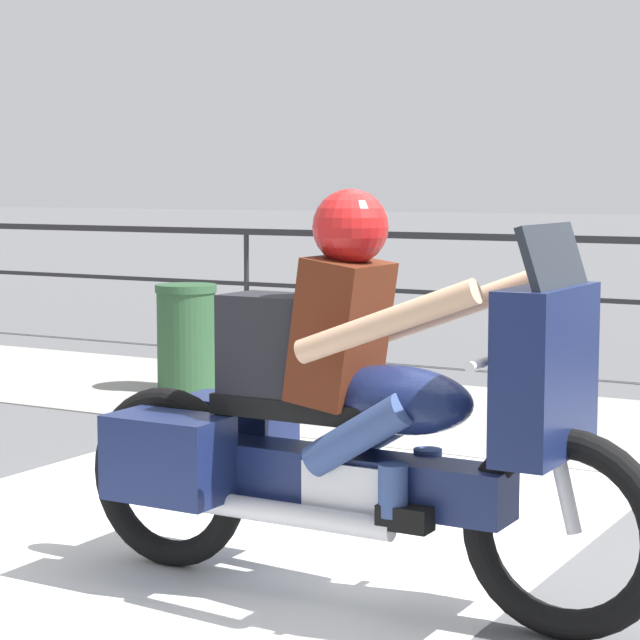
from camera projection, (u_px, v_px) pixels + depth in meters
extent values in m
plane|color=#565659|center=(573.00, 605.00, 4.79)|extent=(120.00, 120.00, 0.00)
cube|color=silver|center=(166.00, 550.00, 5.50)|extent=(3.18, 6.00, 0.01)
cylinder|color=#232326|center=(247.00, 290.00, 12.03)|extent=(0.05, 0.05, 1.18)
torus|color=black|center=(564.00, 534.00, 4.40)|extent=(0.77, 0.11, 0.77)
torus|color=black|center=(168.00, 477.00, 5.25)|extent=(0.77, 0.11, 0.77)
cube|color=#141E47|center=(349.00, 478.00, 4.81)|extent=(1.31, 0.22, 0.20)
cube|color=silver|center=(356.00, 492.00, 4.80)|extent=(0.34, 0.26, 0.26)
ellipsoid|color=#141E47|center=(397.00, 400.00, 4.67)|extent=(0.61, 0.30, 0.26)
cube|color=black|center=(310.00, 407.00, 4.87)|extent=(0.76, 0.28, 0.08)
cube|color=#141E47|center=(545.00, 372.00, 4.37)|extent=(0.20, 0.59, 0.60)
cube|color=#1E232B|center=(553.00, 258.00, 4.32)|extent=(0.10, 0.50, 0.24)
cylinder|color=silver|center=(508.00, 355.00, 4.44)|extent=(0.04, 0.70, 0.04)
cylinder|color=silver|center=(281.00, 513.00, 4.79)|extent=(0.95, 0.09, 0.09)
cube|color=#141E47|center=(168.00, 457.00, 4.94)|extent=(0.48, 0.28, 0.34)
cube|color=#141E47|center=(235.00, 436.00, 5.35)|extent=(0.48, 0.28, 0.34)
cylinder|color=silver|center=(557.00, 453.00, 4.38)|extent=(0.19, 0.06, 0.57)
cube|color=#4C1E0F|center=(341.00, 331.00, 4.77)|extent=(0.31, 0.36, 0.58)
sphere|color=tan|center=(350.00, 232.00, 4.71)|extent=(0.23, 0.23, 0.23)
sphere|color=#B21919|center=(350.00, 227.00, 4.70)|extent=(0.29, 0.29, 0.29)
cylinder|color=#33477A|center=(357.00, 436.00, 4.60)|extent=(0.44, 0.13, 0.34)
cylinder|color=#33477A|center=(393.00, 490.00, 4.55)|extent=(0.11, 0.11, 0.19)
cube|color=black|center=(405.00, 518.00, 4.54)|extent=(0.20, 0.10, 0.09)
cylinder|color=#33477A|center=(393.00, 422.00, 4.86)|extent=(0.44, 0.13, 0.34)
cylinder|color=#33477A|center=(427.00, 474.00, 4.81)|extent=(0.11, 0.11, 0.19)
cube|color=black|center=(439.00, 500.00, 4.79)|extent=(0.20, 0.10, 0.09)
cylinder|color=tan|center=(385.00, 323.00, 4.33)|extent=(0.71, 0.09, 0.34)
cylinder|color=tan|center=(454.00, 308.00, 4.85)|extent=(0.71, 0.09, 0.34)
cube|color=black|center=(274.00, 345.00, 4.92)|extent=(0.39, 0.27, 0.40)
cylinder|color=#284C2D|center=(186.00, 342.00, 9.70)|extent=(0.46, 0.46, 0.78)
cylinder|color=#284C2D|center=(186.00, 288.00, 9.66)|extent=(0.48, 0.48, 0.06)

